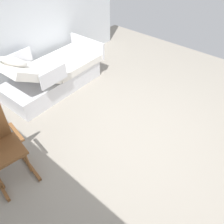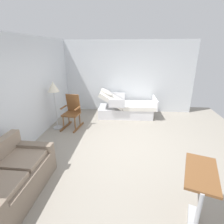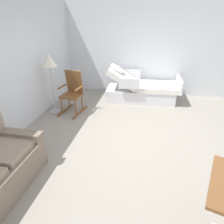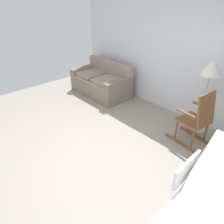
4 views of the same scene
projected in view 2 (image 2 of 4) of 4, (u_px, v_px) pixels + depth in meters
name	position (u px, v px, depth m)	size (l,w,h in m)	color
ground_plane	(123.00, 146.00, 4.54)	(7.07, 7.07, 0.00)	gray
back_wall	(25.00, 93.00, 4.32)	(5.86, 0.10, 2.70)	silver
side_wall	(127.00, 77.00, 6.78)	(0.10, 5.00, 2.70)	silver
hospital_bed	(126.00, 108.00, 6.47)	(1.08, 2.10, 1.08)	silver
couch	(9.00, 180.00, 2.92)	(1.60, 0.85, 0.85)	#7D6C5C
rocking_chair	(72.00, 112.00, 5.51)	(0.81, 0.56, 1.05)	brown
floor_lamp	(54.00, 90.00, 5.17)	(0.34, 0.34, 1.48)	#B2B5BA
overbed_table	(198.00, 194.00, 2.36)	(0.88, 0.63, 0.84)	#B2B5BA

